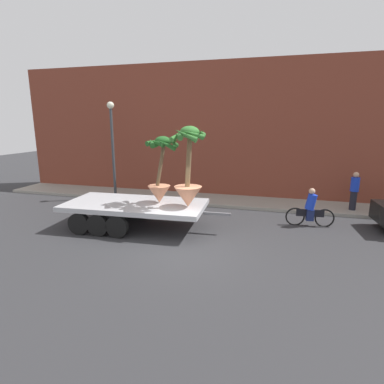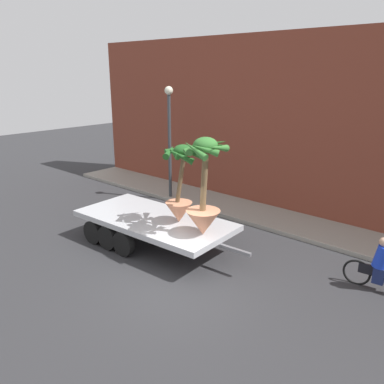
# 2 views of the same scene
# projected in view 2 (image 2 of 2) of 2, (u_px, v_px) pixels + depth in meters

# --- Properties ---
(ground_plane) EXTENTS (60.00, 60.00, 0.00)m
(ground_plane) POSITION_uv_depth(u_px,v_px,m) (178.00, 288.00, 10.56)
(ground_plane) COLOR #2D2D30
(sidewalk) EXTENTS (24.00, 2.20, 0.15)m
(sidewalk) POSITION_uv_depth(u_px,v_px,m) (289.00, 223.00, 14.89)
(sidewalk) COLOR gray
(sidewalk) RESTS_ON ground
(building_facade) EXTENTS (24.00, 1.20, 7.03)m
(building_facade) POSITION_uv_depth(u_px,v_px,m) (317.00, 127.00, 15.10)
(building_facade) COLOR brown
(building_facade) RESTS_ON ground
(flatbed_trailer) EXTENTS (6.37, 2.81, 0.98)m
(flatbed_trailer) POSITION_uv_depth(u_px,v_px,m) (149.00, 222.00, 13.08)
(flatbed_trailer) COLOR #B7BABF
(flatbed_trailer) RESTS_ON ground
(potted_palm_rear) EXTENTS (1.29, 1.28, 2.51)m
(potted_palm_rear) POSITION_uv_depth(u_px,v_px,m) (180.00, 188.00, 12.11)
(potted_palm_rear) COLOR tan
(potted_palm_rear) RESTS_ON flatbed_trailer
(potted_palm_middle) EXTENTS (1.29, 1.27, 2.88)m
(potted_palm_middle) POSITION_uv_depth(u_px,v_px,m) (204.00, 196.00, 11.17)
(potted_palm_middle) COLOR tan
(potted_palm_middle) RESTS_ON flatbed_trailer
(cyclist) EXTENTS (1.84, 0.38, 1.54)m
(cyclist) POSITION_uv_depth(u_px,v_px,m) (380.00, 267.00, 10.25)
(cyclist) COLOR black
(cyclist) RESTS_ON ground
(street_lamp) EXTENTS (0.36, 0.36, 4.83)m
(street_lamp) POSITION_uv_depth(u_px,v_px,m) (169.00, 128.00, 16.89)
(street_lamp) COLOR #383D42
(street_lamp) RESTS_ON sidewalk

